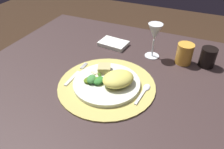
# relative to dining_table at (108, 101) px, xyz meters

# --- Properties ---
(dining_table) EXTENTS (1.13, 1.02, 0.72)m
(dining_table) POSITION_rel_dining_table_xyz_m (0.00, 0.00, 0.00)
(dining_table) COLOR #352726
(dining_table) RESTS_ON ground
(placemat) EXTENTS (0.37, 0.37, 0.01)m
(placemat) POSITION_rel_dining_table_xyz_m (0.02, -0.04, 0.13)
(placemat) COLOR tan
(placemat) RESTS_ON dining_table
(dinner_plate) EXTENTS (0.26, 0.26, 0.01)m
(dinner_plate) POSITION_rel_dining_table_xyz_m (0.02, -0.04, 0.14)
(dinner_plate) COLOR silver
(dinner_plate) RESTS_ON placemat
(pasta_serving) EXTENTS (0.15, 0.16, 0.05)m
(pasta_serving) POSITION_rel_dining_table_xyz_m (0.06, -0.04, 0.17)
(pasta_serving) COLOR #D8CD5A
(pasta_serving) RESTS_ON dinner_plate
(salad_greens) EXTENTS (0.09, 0.08, 0.03)m
(salad_greens) POSITION_rel_dining_table_xyz_m (-0.03, -0.06, 0.16)
(salad_greens) COLOR #3A5D16
(salad_greens) RESTS_ON dinner_plate
(bread_piece) EXTENTS (0.07, 0.07, 0.03)m
(bread_piece) POSITION_rel_dining_table_xyz_m (-0.02, 0.02, 0.16)
(bread_piece) COLOR tan
(bread_piece) RESTS_ON dinner_plate
(fork) EXTENTS (0.01, 0.17, 0.00)m
(fork) POSITION_rel_dining_table_xyz_m (-0.13, -0.04, 0.13)
(fork) COLOR silver
(fork) RESTS_ON placemat
(spoon) EXTENTS (0.03, 0.13, 0.01)m
(spoon) POSITION_rel_dining_table_xyz_m (0.16, -0.02, 0.13)
(spoon) COLOR silver
(spoon) RESTS_ON placemat
(napkin) EXTENTS (0.15, 0.11, 0.02)m
(napkin) POSITION_rel_dining_table_xyz_m (-0.09, 0.26, 0.14)
(napkin) COLOR white
(napkin) RESTS_ON dining_table
(wine_glass) EXTENTS (0.07, 0.07, 0.16)m
(wine_glass) POSITION_rel_dining_table_xyz_m (0.12, 0.24, 0.24)
(wine_glass) COLOR silver
(wine_glass) RESTS_ON dining_table
(amber_tumbler) EXTENTS (0.07, 0.07, 0.09)m
(amber_tumbler) POSITION_rel_dining_table_xyz_m (0.25, 0.24, 0.17)
(amber_tumbler) COLOR gold
(amber_tumbler) RESTS_ON dining_table
(dark_tumbler) EXTENTS (0.07, 0.07, 0.08)m
(dark_tumbler) POSITION_rel_dining_table_xyz_m (0.35, 0.26, 0.17)
(dark_tumbler) COLOR black
(dark_tumbler) RESTS_ON dining_table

